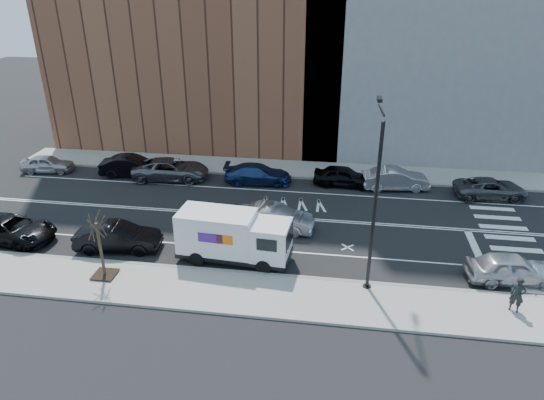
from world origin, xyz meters
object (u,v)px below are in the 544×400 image
(pedestrian, at_px, (518,295))
(driving_sedan, at_px, (274,218))
(far_parked_a, at_px, (47,164))
(fedex_van, at_px, (233,236))
(near_parked_front, at_px, (512,268))
(far_parked_b, at_px, (132,166))

(pedestrian, bearing_deg, driving_sedan, 172.44)
(far_parked_a, bearing_deg, driving_sedan, -117.55)
(pedestrian, bearing_deg, fedex_van, -170.62)
(fedex_van, distance_m, near_parked_front, 15.10)
(driving_sedan, height_order, near_parked_front, driving_sedan)
(far_parked_b, bearing_deg, driving_sedan, -127.65)
(far_parked_b, xyz_separation_m, driving_sedan, (12.63, -7.35, -0.01))
(far_parked_b, xyz_separation_m, near_parked_front, (25.90, -11.25, -0.03))
(fedex_van, distance_m, far_parked_b, 15.63)
(near_parked_front, bearing_deg, far_parked_a, 65.92)
(driving_sedan, bearing_deg, near_parked_front, -102.68)
(far_parked_a, relative_size, driving_sedan, 0.83)
(far_parked_b, relative_size, driving_sedan, 1.01)
(near_parked_front, bearing_deg, driving_sedan, 67.95)
(far_parked_a, distance_m, near_parked_front, 34.98)
(far_parked_a, distance_m, pedestrian, 35.40)
(fedex_van, xyz_separation_m, near_parked_front, (15.08, 0.01, -0.74))
(far_parked_a, xyz_separation_m, far_parked_b, (7.29, 0.22, 0.13))
(far_parked_a, relative_size, near_parked_front, 0.88)
(far_parked_b, distance_m, pedestrian, 28.93)
(far_parked_b, distance_m, near_parked_front, 28.24)
(far_parked_b, height_order, near_parked_front, far_parked_b)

